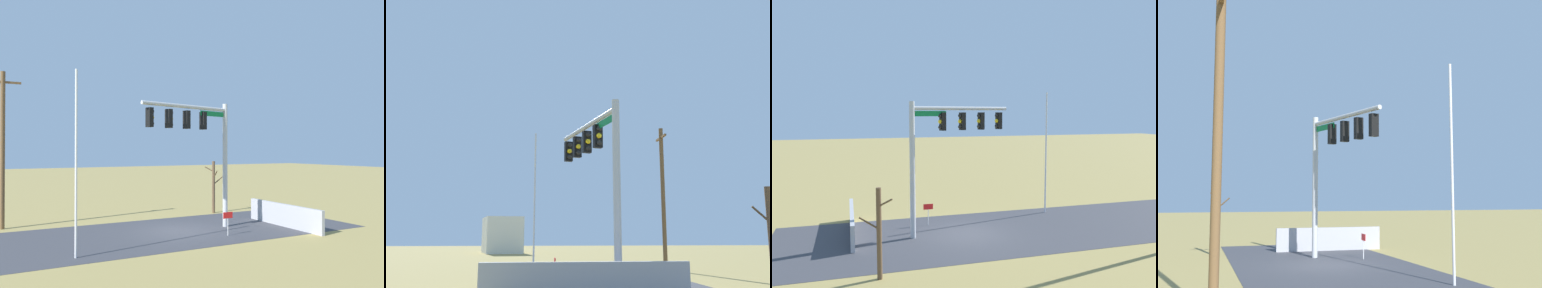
# 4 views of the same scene
# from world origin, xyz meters

# --- Properties ---
(ground_plane) EXTENTS (160.00, 160.00, 0.00)m
(ground_plane) POSITION_xyz_m (0.00, 0.00, 0.00)
(ground_plane) COLOR #9E894C
(road_surface) EXTENTS (28.00, 8.00, 0.01)m
(road_surface) POSITION_xyz_m (-4.00, 0.00, 0.01)
(road_surface) COLOR #3D3D42
(road_surface) RESTS_ON ground_plane
(sidewalk_corner) EXTENTS (6.00, 6.00, 0.01)m
(sidewalk_corner) POSITION_xyz_m (3.89, -0.17, 0.00)
(sidewalk_corner) COLOR #B7B5AD
(sidewalk_corner) RESTS_ON ground_plane
(retaining_fence) EXTENTS (0.20, 6.01, 1.30)m
(retaining_fence) POSITION_xyz_m (5.92, -1.72, 0.65)
(retaining_fence) COLOR #A8A8AD
(retaining_fence) RESTS_ON ground_plane
(signal_mast) EXTENTS (5.83, 1.62, 7.07)m
(signal_mast) POSITION_xyz_m (1.11, -0.60, 5.06)
(signal_mast) COLOR #B2B5BA
(signal_mast) RESTS_ON ground_plane
(flagpole) EXTENTS (0.10, 0.10, 7.77)m
(flagpole) POSITION_xyz_m (-6.19, -2.94, 3.88)
(flagpole) COLOR silver
(flagpole) RESTS_ON ground_plane
(bare_tree) EXTENTS (1.27, 1.02, 3.62)m
(bare_tree) POSITION_xyz_m (4.95, 4.46, 1.87)
(bare_tree) COLOR brown
(bare_tree) RESTS_ON ground_plane
(open_sign) EXTENTS (0.56, 0.04, 1.22)m
(open_sign) POSITION_xyz_m (1.66, -2.32, 0.91)
(open_sign) COLOR silver
(open_sign) RESTS_ON ground_plane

